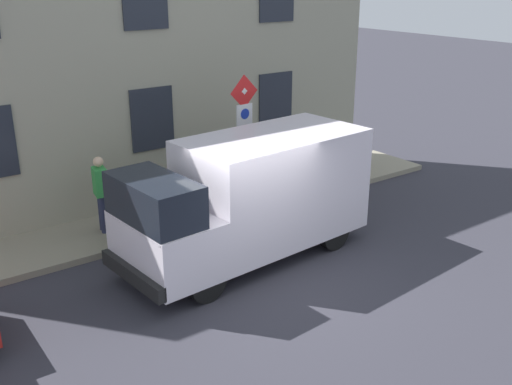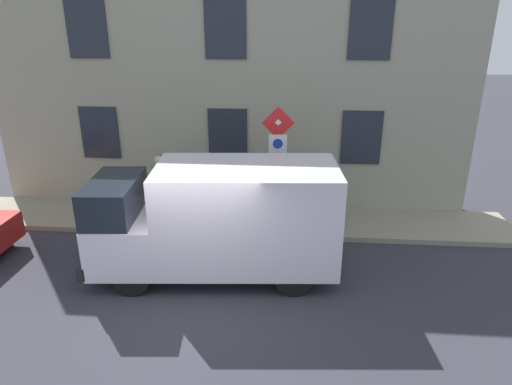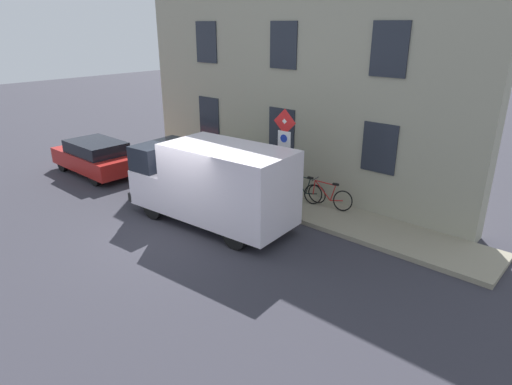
{
  "view_description": "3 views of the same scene",
  "coord_description": "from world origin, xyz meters",
  "px_view_note": "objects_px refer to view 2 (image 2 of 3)",
  "views": [
    {
      "loc": [
        -8.25,
        6.27,
        5.61
      ],
      "look_at": [
        1.71,
        -0.97,
        1.04
      ],
      "focal_mm": 42.28,
      "sensor_mm": 36.0,
      "label": 1
    },
    {
      "loc": [
        -7.87,
        -1.8,
        5.39
      ],
      "look_at": [
        2.14,
        -1.0,
        1.5
      ],
      "focal_mm": 31.98,
      "sensor_mm": 36.0,
      "label": 2
    },
    {
      "loc": [
        -7.47,
        -9.45,
        5.74
      ],
      "look_at": [
        1.99,
        -1.1,
        0.92
      ],
      "focal_mm": 31.08,
      "sensor_mm": 36.0,
      "label": 3
    }
  ],
  "objects_px": {
    "delivery_van": "(219,218)",
    "pedestrian": "(160,184)",
    "litter_bin": "(162,210)",
    "bicycle_blue": "(242,200)",
    "bicycle_black": "(275,201)",
    "bicycle_red": "(310,202)",
    "sign_post_stacked": "(278,153)"
  },
  "relations": [
    {
      "from": "delivery_van",
      "to": "pedestrian",
      "type": "height_order",
      "value": "delivery_van"
    },
    {
      "from": "bicycle_black",
      "to": "bicycle_red",
      "type": "bearing_deg",
      "value": 176.22
    },
    {
      "from": "bicycle_black",
      "to": "pedestrian",
      "type": "height_order",
      "value": "pedestrian"
    },
    {
      "from": "delivery_van",
      "to": "pedestrian",
      "type": "xyz_separation_m",
      "value": [
        2.7,
        2.07,
        -0.26
      ]
    },
    {
      "from": "litter_bin",
      "to": "pedestrian",
      "type": "bearing_deg",
      "value": 15.53
    },
    {
      "from": "bicycle_blue",
      "to": "litter_bin",
      "type": "distance_m",
      "value": 2.28
    },
    {
      "from": "sign_post_stacked",
      "to": "pedestrian",
      "type": "distance_m",
      "value": 3.55
    },
    {
      "from": "bicycle_blue",
      "to": "litter_bin",
      "type": "bearing_deg",
      "value": 27.08
    },
    {
      "from": "sign_post_stacked",
      "to": "pedestrian",
      "type": "relative_size",
      "value": 1.83
    },
    {
      "from": "bicycle_black",
      "to": "bicycle_blue",
      "type": "xyz_separation_m",
      "value": [
        0.0,
        0.97,
        0.0
      ]
    },
    {
      "from": "bicycle_blue",
      "to": "delivery_van",
      "type": "bearing_deg",
      "value": 87.14
    },
    {
      "from": "bicycle_black",
      "to": "bicycle_blue",
      "type": "bearing_deg",
      "value": -3.78
    },
    {
      "from": "delivery_van",
      "to": "bicycle_red",
      "type": "relative_size",
      "value": 3.18
    },
    {
      "from": "litter_bin",
      "to": "bicycle_red",
      "type": "bearing_deg",
      "value": -75.11
    },
    {
      "from": "bicycle_red",
      "to": "bicycle_blue",
      "type": "xyz_separation_m",
      "value": [
        0.0,
        1.93,
        0.0
      ]
    },
    {
      "from": "pedestrian",
      "to": "sign_post_stacked",
      "type": "bearing_deg",
      "value": 175.84
    },
    {
      "from": "bicycle_red",
      "to": "pedestrian",
      "type": "xyz_separation_m",
      "value": [
        -0.39,
        4.14,
        0.56
      ]
    },
    {
      "from": "pedestrian",
      "to": "litter_bin",
      "type": "distance_m",
      "value": 0.84
    },
    {
      "from": "bicycle_black",
      "to": "pedestrian",
      "type": "bearing_deg",
      "value": 3.28
    },
    {
      "from": "delivery_van",
      "to": "pedestrian",
      "type": "relative_size",
      "value": 3.18
    },
    {
      "from": "bicycle_red",
      "to": "litter_bin",
      "type": "height_order",
      "value": "litter_bin"
    },
    {
      "from": "delivery_van",
      "to": "bicycle_black",
      "type": "bearing_deg",
      "value": -113.96
    },
    {
      "from": "sign_post_stacked",
      "to": "bicycle_red",
      "type": "height_order",
      "value": "sign_post_stacked"
    },
    {
      "from": "bicycle_red",
      "to": "litter_bin",
      "type": "distance_m",
      "value": 4.09
    },
    {
      "from": "bicycle_black",
      "to": "litter_bin",
      "type": "height_order",
      "value": "litter_bin"
    },
    {
      "from": "sign_post_stacked",
      "to": "bicycle_blue",
      "type": "bearing_deg",
      "value": 41.22
    },
    {
      "from": "bicycle_blue",
      "to": "pedestrian",
      "type": "distance_m",
      "value": 2.31
    },
    {
      "from": "sign_post_stacked",
      "to": "delivery_van",
      "type": "height_order",
      "value": "sign_post_stacked"
    },
    {
      "from": "sign_post_stacked",
      "to": "bicycle_blue",
      "type": "relative_size",
      "value": 1.84
    },
    {
      "from": "bicycle_red",
      "to": "litter_bin",
      "type": "relative_size",
      "value": 1.91
    },
    {
      "from": "sign_post_stacked",
      "to": "litter_bin",
      "type": "bearing_deg",
      "value": 87.45
    },
    {
      "from": "bicycle_black",
      "to": "bicycle_blue",
      "type": "distance_m",
      "value": 0.97
    }
  ]
}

